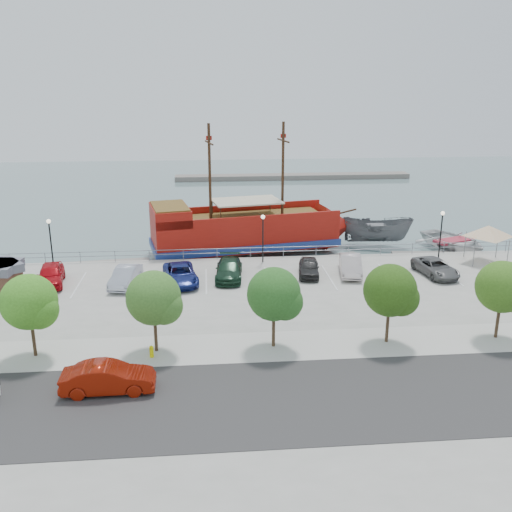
{
  "coord_description": "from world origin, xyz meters",
  "views": [
    {
      "loc": [
        -4.79,
        -41.06,
        15.54
      ],
      "look_at": [
        -1.0,
        2.0,
        2.0
      ],
      "focal_mm": 40.0,
      "sensor_mm": 36.0,
      "label": 1
    }
  ],
  "objects": [
    {
      "name": "dock_mid",
      "position": [
        6.53,
        9.2,
        -0.81
      ],
      "size": [
        6.78,
        3.81,
        0.37
      ],
      "primitive_type": "cube",
      "rotation": [
        0.0,
        0.0,
        0.32
      ],
      "color": "slate",
      "rests_on": "ground"
    },
    {
      "name": "parked_car_b",
      "position": [
        -11.26,
        1.55,
        0.74
      ],
      "size": [
        2.34,
        4.72,
        1.49
      ],
      "primitive_type": "imported",
      "rotation": [
        0.0,
        0.0,
        -0.18
      ],
      "color": "#AEB2C4",
      "rests_on": "land_slab"
    },
    {
      "name": "tree_e",
      "position": [
        6.15,
        -10.07,
        3.3
      ],
      "size": [
        3.3,
        3.2,
        5.0
      ],
      "color": "#473321",
      "rests_on": "sidewalk"
    },
    {
      "name": "tree_d",
      "position": [
        -0.85,
        -10.07,
        3.3
      ],
      "size": [
        3.3,
        3.2,
        5.0
      ],
      "color": "#473321",
      "rests_on": "sidewalk"
    },
    {
      "name": "parked_car_e",
      "position": [
        3.41,
        2.67,
        0.7
      ],
      "size": [
        2.26,
        4.3,
        1.4
      ],
      "primitive_type": "imported",
      "rotation": [
        0.0,
        0.0,
        -0.15
      ],
      "color": "#242323",
      "rests_on": "land_slab"
    },
    {
      "name": "street_sedan",
      "position": [
        -10.09,
        -14.41,
        0.79
      ],
      "size": [
        4.82,
        1.78,
        1.58
      ],
      "primitive_type": "imported",
      "rotation": [
        0.0,
        0.0,
        1.59
      ],
      "color": "maroon",
      "rests_on": "street"
    },
    {
      "name": "land_slab",
      "position": [
        0.0,
        -21.0,
        -0.6
      ],
      "size": [
        100.0,
        58.0,
        1.2
      ],
      "primitive_type": "cube",
      "color": "gray",
      "rests_on": "ground"
    },
    {
      "name": "dock_east",
      "position": [
        16.64,
        9.2,
        -0.78
      ],
      "size": [
        7.75,
        2.89,
        0.43
      ],
      "primitive_type": "cube",
      "rotation": [
        0.0,
        0.0,
        -0.1
      ],
      "color": "slate",
      "rests_on": "ground"
    },
    {
      "name": "street",
      "position": [
        0.0,
        -16.0,
        0.01
      ],
      "size": [
        100.0,
        8.0,
        0.04
      ],
      "primitive_type": "cube",
      "color": "#343233",
      "rests_on": "land_slab"
    },
    {
      "name": "lamp_post_mid",
      "position": [
        0.0,
        6.5,
        2.94
      ],
      "size": [
        0.36,
        0.36,
        4.28
      ],
      "color": "black",
      "rests_on": "land_slab"
    },
    {
      "name": "parked_car_d",
      "position": [
        -3.15,
        2.56,
        0.75
      ],
      "size": [
        2.5,
        5.3,
        1.49
      ],
      "primitive_type": "imported",
      "rotation": [
        0.0,
        0.0,
        -0.08
      ],
      "color": "#163422",
      "rests_on": "land_slab"
    },
    {
      "name": "far_shore",
      "position": [
        10.0,
        55.0,
        -0.6
      ],
      "size": [
        40.0,
        3.0,
        0.8
      ],
      "primitive_type": "cube",
      "color": "slate",
      "rests_on": "ground"
    },
    {
      "name": "fire_hydrant",
      "position": [
        -8.21,
        -10.8,
        0.41
      ],
      "size": [
        0.26,
        0.26,
        0.75
      ],
      "rotation": [
        0.0,
        0.0,
        0.27
      ],
      "color": "#EAE202",
      "rests_on": "sidewalk"
    },
    {
      "name": "tree_b",
      "position": [
        -14.85,
        -10.07,
        3.3
      ],
      "size": [
        3.3,
        3.2,
        5.0
      ],
      "color": "#473321",
      "rests_on": "sidewalk"
    },
    {
      "name": "tree_f",
      "position": [
        13.15,
        -10.07,
        3.3
      ],
      "size": [
        3.3,
        3.2,
        5.0
      ],
      "color": "#473321",
      "rests_on": "sidewalk"
    },
    {
      "name": "seawall_railing",
      "position": [
        0.0,
        7.8,
        0.53
      ],
      "size": [
        50.0,
        0.06,
        1.0
      ],
      "color": "gray",
      "rests_on": "land_slab"
    },
    {
      "name": "parked_car_g",
      "position": [
        13.8,
        1.81,
        0.67
      ],
      "size": [
        2.98,
        5.14,
        1.35
      ],
      "primitive_type": "imported",
      "rotation": [
        0.0,
        0.0,
        0.16
      ],
      "color": "#5F5F5F",
      "rests_on": "land_slab"
    },
    {
      "name": "dock_west",
      "position": [
        -13.92,
        9.2,
        -0.78
      ],
      "size": [
        7.77,
        2.97,
        0.43
      ],
      "primitive_type": "cube",
      "rotation": [
        0.0,
        0.0,
        0.11
      ],
      "color": "gray",
      "rests_on": "ground"
    },
    {
      "name": "ground",
      "position": [
        0.0,
        0.0,
        -1.0
      ],
      "size": [
        160.0,
        160.0,
        0.0
      ],
      "primitive_type": "plane",
      "color": "slate"
    },
    {
      "name": "patrol_boat",
      "position": [
        12.38,
        13.95,
        0.4
      ],
      "size": [
        7.74,
        4.78,
        2.81
      ],
      "primitive_type": "imported",
      "rotation": [
        0.0,
        0.0,
        1.27
      ],
      "color": "slate",
      "rests_on": "ground"
    },
    {
      "name": "parked_car_a",
      "position": [
        -17.13,
        2.3,
        0.81
      ],
      "size": [
        2.63,
        5.01,
        1.63
      ],
      "primitive_type": "imported",
      "rotation": [
        0.0,
        0.0,
        0.15
      ],
      "color": "#B80A13",
      "rests_on": "land_slab"
    },
    {
      "name": "lamp_post_right",
      "position": [
        16.0,
        6.5,
        2.94
      ],
      "size": [
        0.36,
        0.36,
        4.28
      ],
      "color": "black",
      "rests_on": "land_slab"
    },
    {
      "name": "parked_car_f",
      "position": [
        6.89,
        2.7,
        0.78
      ],
      "size": [
        2.43,
        4.96,
        1.56
      ],
      "primitive_type": "imported",
      "rotation": [
        0.0,
        0.0,
        -0.17
      ],
      "color": "beige",
      "rests_on": "land_slab"
    },
    {
      "name": "pirate_ship",
      "position": [
        0.29,
        13.02,
        1.2
      ],
      "size": [
        21.2,
        9.41,
        13.16
      ],
      "rotation": [
        0.0,
        0.0,
        0.19
      ],
      "color": "#9C150D",
      "rests_on": "ground"
    },
    {
      "name": "sidewalk",
      "position": [
        0.0,
        -10.0,
        0.01
      ],
      "size": [
        100.0,
        4.0,
        0.05
      ],
      "primitive_type": "cube",
      "color": "#B7B4AD",
      "rests_on": "land_slab"
    },
    {
      "name": "tree_c",
      "position": [
        -7.85,
        -10.07,
        3.3
      ],
      "size": [
        3.3,
        3.2,
        5.0
      ],
      "color": "#473321",
      "rests_on": "sidewalk"
    },
    {
      "name": "speedboat",
      "position": [
        19.56,
        11.45,
        -0.22
      ],
      "size": [
        7.74,
        8.98,
        1.56
      ],
      "primitive_type": "imported",
      "rotation": [
        0.0,
        0.0,
        0.37
      ],
      "color": "silver",
      "rests_on": "ground"
    },
    {
      "name": "canopy_tent",
      "position": [
        19.55,
        4.92,
        3.3
      ],
      "size": [
        5.23,
        5.23,
        3.8
      ],
      "rotation": [
        0.0,
        0.0,
        -0.16
      ],
      "color": "slate",
      "rests_on": "land_slab"
    },
    {
      "name": "lamp_post_left",
      "position": [
        -18.0,
        6.5,
        2.94
      ],
      "size": [
        0.36,
        0.36,
        4.28
      ],
      "color": "black",
      "rests_on": "land_slab"
    },
    {
      "name": "parked_car_c",
      "position": [
        -7.01,
        1.79,
        0.73
      ],
      "size": [
        3.22,
        5.55,
        1.45
      ],
      "primitive_type": "imported",
      "rotation": [
        0.0,
        0.0,
        0.16
      ],
      "color": "navy",
      "rests_on": "land_slab"
    }
  ]
}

